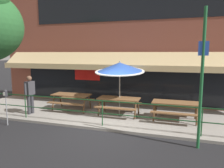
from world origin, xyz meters
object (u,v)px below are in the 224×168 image
(pedestrian_walking, at_px, (30,93))
(picnic_table_left, at_px, (71,97))
(picnic_table_centre, at_px, (119,101))
(picnic_table_right, at_px, (175,106))
(patio_umbrella_centre, at_px, (120,68))
(parking_meter_near, at_px, (6,96))
(street_sign_pole, at_px, (202,78))

(pedestrian_walking, bearing_deg, picnic_table_left, 37.92)
(picnic_table_left, height_order, picnic_table_centre, same)
(picnic_table_right, xyz_separation_m, pedestrian_walking, (-6.20, -0.92, 0.35))
(patio_umbrella_centre, height_order, pedestrian_walking, patio_umbrella_centre)
(picnic_table_centre, distance_m, picnic_table_right, 2.38)
(picnic_table_right, bearing_deg, parking_meter_near, -159.78)
(picnic_table_left, relative_size, picnic_table_centre, 1.00)
(picnic_table_left, height_order, patio_umbrella_centre, patio_umbrella_centre)
(picnic_table_left, bearing_deg, patio_umbrella_centre, 0.04)
(patio_umbrella_centre, bearing_deg, street_sign_pole, -37.95)
(picnic_table_left, relative_size, pedestrian_walking, 1.05)
(picnic_table_centre, height_order, patio_umbrella_centre, patio_umbrella_centre)
(picnic_table_right, relative_size, pedestrian_walking, 1.05)
(picnic_table_left, xyz_separation_m, patio_umbrella_centre, (2.37, 0.00, 1.47))
(picnic_table_centre, height_order, street_sign_pole, street_sign_pole)
(parking_meter_near, bearing_deg, picnic_table_left, 59.41)
(pedestrian_walking, bearing_deg, parking_meter_near, -91.20)
(parking_meter_near, bearing_deg, patio_umbrella_centre, 32.98)
(patio_umbrella_centre, xyz_separation_m, street_sign_pole, (3.12, -2.43, -0.09))
(picnic_table_right, xyz_separation_m, parking_meter_near, (-6.22, -2.29, 0.44))
(patio_umbrella_centre, distance_m, pedestrian_walking, 4.14)
(patio_umbrella_centre, distance_m, parking_meter_near, 4.70)
(patio_umbrella_centre, height_order, parking_meter_near, patio_umbrella_centre)
(picnic_table_left, xyz_separation_m, picnic_table_right, (4.75, -0.20, 0.00))
(street_sign_pole, bearing_deg, pedestrian_walking, 169.38)
(picnic_table_centre, relative_size, picnic_table_right, 1.00)
(picnic_table_centre, relative_size, parking_meter_near, 1.27)
(picnic_table_right, distance_m, patio_umbrella_centre, 2.80)
(picnic_table_centre, bearing_deg, pedestrian_walking, -165.22)
(picnic_table_right, bearing_deg, street_sign_pole, -71.56)
(picnic_table_centre, xyz_separation_m, street_sign_pole, (3.12, -2.31, 1.39))
(parking_meter_near, bearing_deg, picnic_table_centre, 31.70)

